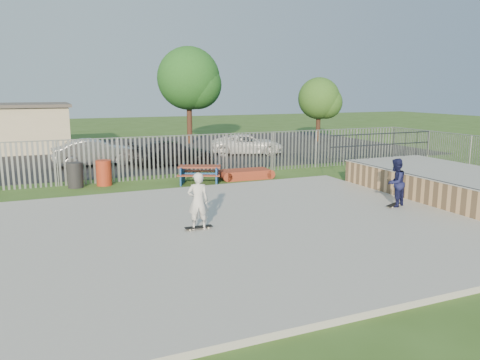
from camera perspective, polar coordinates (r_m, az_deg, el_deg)
name	(u,v)px	position (r m, az deg, el deg)	size (l,w,h in m)	color
ground	(223,232)	(13.86, -2.03, -6.34)	(120.00, 120.00, 0.00)	#34541C
concrete_slab	(223,229)	(13.84, -2.03, -6.05)	(15.00, 12.00, 0.15)	#A1A19C
quarter_pipe	(441,182)	(19.86, 23.28, -0.28)	(5.50, 7.05, 2.19)	tan
fence	(205,172)	(18.16, -4.29, 1.03)	(26.04, 16.02, 2.00)	gray
picnic_table	(200,174)	(20.99, -4.93, 0.70)	(2.31, 2.14, 0.79)	maroon
funbox	(246,174)	(22.00, 0.73, 0.72)	(2.17, 1.17, 0.42)	maroon
trash_bin_red	(104,173)	(21.25, -16.26, 0.85)	(0.66, 0.66, 1.11)	maroon
trash_bin_grey	(75,175)	(21.13, -19.45, 0.57)	(0.65, 0.65, 1.08)	black
parking_lot	(121,153)	(31.98, -14.34, 3.22)	(40.00, 18.00, 0.02)	black
car_silver	(95,153)	(26.68, -17.25, 3.21)	(1.55, 4.45, 1.47)	#A2A2A6
car_dark	(173,153)	(26.09, -8.20, 3.28)	(1.88, 4.63, 1.34)	black
car_white	(247,144)	(30.23, 0.91, 4.38)	(2.12, 4.61, 1.28)	white
tree_mid	(189,79)	(36.61, -6.28, 12.20)	(4.77, 4.77, 7.36)	#46291C
tree_right	(319,99)	(38.27, 9.60, 9.76)	(3.31, 3.31, 5.10)	#3E2619
skateboard_a	(394,205)	(17.06, 18.26, -2.93)	(0.81, 0.50, 0.08)	black
skateboard_b	(199,228)	(13.66, -5.08, -5.82)	(0.80, 0.21, 0.08)	black
skater_navy	(395,183)	(16.90, 18.42, -0.31)	(0.81, 0.63, 1.67)	#13163C
skater_white	(198,201)	(13.45, -5.14, -2.57)	(0.61, 0.40, 1.67)	silver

